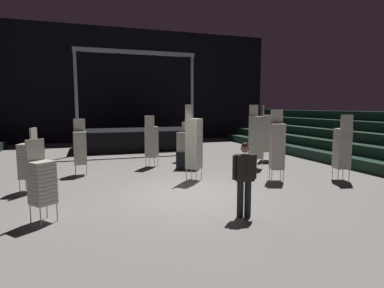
{
  "coord_description": "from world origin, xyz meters",
  "views": [
    {
      "loc": [
        -2.62,
        -8.36,
        2.49
      ],
      "look_at": [
        0.27,
        0.35,
        1.4
      ],
      "focal_mm": 29.56,
      "sensor_mm": 36.0,
      "label": 1
    }
  ],
  "objects_px": {
    "chair_stack_rear_left": "(28,160)",
    "chair_stack_front_right": "(42,181)",
    "stage_riser": "(134,138)",
    "chair_stack_aisle_left": "(80,147)",
    "man_with_tie": "(245,175)",
    "chair_stack_mid_centre": "(256,137)",
    "chair_stack_front_left": "(277,146)",
    "chair_stack_mid_left": "(342,148)",
    "chair_stack_rear_centre": "(152,141)",
    "chair_stack_aisle_right": "(183,142)",
    "chair_stack_mid_right": "(194,143)",
    "chair_stack_rear_right": "(267,133)",
    "equipment_road_case": "(188,160)"
  },
  "relations": [
    {
      "from": "chair_stack_aisle_right",
      "to": "chair_stack_rear_right",
      "type": "bearing_deg",
      "value": -141.29
    },
    {
      "from": "chair_stack_rear_centre",
      "to": "chair_stack_rear_right",
      "type": "bearing_deg",
      "value": 32.64
    },
    {
      "from": "chair_stack_rear_left",
      "to": "equipment_road_case",
      "type": "bearing_deg",
      "value": -57.72
    },
    {
      "from": "chair_stack_mid_centre",
      "to": "chair_stack_rear_centre",
      "type": "bearing_deg",
      "value": -30.5
    },
    {
      "from": "chair_stack_front_right",
      "to": "equipment_road_case",
      "type": "bearing_deg",
      "value": -174.34
    },
    {
      "from": "chair_stack_front_right",
      "to": "chair_stack_mid_right",
      "type": "bearing_deg",
      "value": 173.33
    },
    {
      "from": "chair_stack_mid_right",
      "to": "chair_stack_mid_centre",
      "type": "height_order",
      "value": "same"
    },
    {
      "from": "chair_stack_mid_right",
      "to": "chair_stack_rear_centre",
      "type": "distance_m",
      "value": 2.98
    },
    {
      "from": "chair_stack_rear_left",
      "to": "equipment_road_case",
      "type": "distance_m",
      "value": 5.78
    },
    {
      "from": "stage_riser",
      "to": "chair_stack_mid_centre",
      "type": "xyz_separation_m",
      "value": [
        3.81,
        -7.51,
        0.64
      ]
    },
    {
      "from": "chair_stack_mid_centre",
      "to": "chair_stack_mid_left",
      "type": "bearing_deg",
      "value": 113.53
    },
    {
      "from": "chair_stack_rear_left",
      "to": "chair_stack_front_right",
      "type": "bearing_deg",
      "value": -151.89
    },
    {
      "from": "chair_stack_mid_left",
      "to": "chair_stack_aisle_left",
      "type": "bearing_deg",
      "value": 170.76
    },
    {
      "from": "man_with_tie",
      "to": "chair_stack_front_left",
      "type": "xyz_separation_m",
      "value": [
        2.69,
        2.82,
        0.23
      ]
    },
    {
      "from": "chair_stack_rear_centre",
      "to": "chair_stack_aisle_right",
      "type": "relative_size",
      "value": 1.19
    },
    {
      "from": "equipment_road_case",
      "to": "chair_stack_mid_right",
      "type": "bearing_deg",
      "value": -102.25
    },
    {
      "from": "chair_stack_mid_left",
      "to": "chair_stack_mid_centre",
      "type": "relative_size",
      "value": 0.87
    },
    {
      "from": "chair_stack_front_left",
      "to": "chair_stack_front_right",
      "type": "height_order",
      "value": "chair_stack_front_left"
    },
    {
      "from": "man_with_tie",
      "to": "chair_stack_front_right",
      "type": "distance_m",
      "value": 4.4
    },
    {
      "from": "chair_stack_mid_left",
      "to": "chair_stack_mid_right",
      "type": "bearing_deg",
      "value": 175.99
    },
    {
      "from": "chair_stack_front_right",
      "to": "chair_stack_mid_right",
      "type": "xyz_separation_m",
      "value": [
        4.35,
        2.69,
        0.38
      ]
    },
    {
      "from": "chair_stack_mid_right",
      "to": "chair_stack_mid_left",
      "type": "bearing_deg",
      "value": 119.32
    },
    {
      "from": "stage_riser",
      "to": "equipment_road_case",
      "type": "relative_size",
      "value": 7.45
    },
    {
      "from": "chair_stack_mid_left",
      "to": "chair_stack_rear_left",
      "type": "relative_size",
      "value": 1.18
    },
    {
      "from": "chair_stack_mid_left",
      "to": "chair_stack_rear_right",
      "type": "relative_size",
      "value": 0.87
    },
    {
      "from": "chair_stack_front_left",
      "to": "chair_stack_aisle_left",
      "type": "relative_size",
      "value": 1.17
    },
    {
      "from": "chair_stack_mid_centre",
      "to": "chair_stack_rear_left",
      "type": "height_order",
      "value": "chair_stack_mid_centre"
    },
    {
      "from": "man_with_tie",
      "to": "chair_stack_mid_centre",
      "type": "distance_m",
      "value": 5.9
    },
    {
      "from": "stage_riser",
      "to": "man_with_tie",
      "type": "relative_size",
      "value": 3.93
    },
    {
      "from": "chair_stack_rear_left",
      "to": "stage_riser",
      "type": "bearing_deg",
      "value": -12.39
    },
    {
      "from": "chair_stack_front_left",
      "to": "chair_stack_front_right",
      "type": "distance_m",
      "value": 7.17
    },
    {
      "from": "stage_riser",
      "to": "equipment_road_case",
      "type": "height_order",
      "value": "stage_riser"
    },
    {
      "from": "man_with_tie",
      "to": "chair_stack_aisle_left",
      "type": "relative_size",
      "value": 0.83
    },
    {
      "from": "stage_riser",
      "to": "chair_stack_rear_centre",
      "type": "height_order",
      "value": "stage_riser"
    },
    {
      "from": "chair_stack_rear_left",
      "to": "chair_stack_aisle_left",
      "type": "height_order",
      "value": "chair_stack_aisle_left"
    },
    {
      "from": "chair_stack_rear_centre",
      "to": "chair_stack_aisle_right",
      "type": "xyz_separation_m",
      "value": [
        1.64,
        0.89,
        -0.17
      ]
    },
    {
      "from": "man_with_tie",
      "to": "chair_stack_rear_centre",
      "type": "relative_size",
      "value": 0.8
    },
    {
      "from": "stage_riser",
      "to": "chair_stack_front_right",
      "type": "bearing_deg",
      "value": -107.45
    },
    {
      "from": "man_with_tie",
      "to": "chair_stack_rear_centre",
      "type": "height_order",
      "value": "chair_stack_rear_centre"
    },
    {
      "from": "chair_stack_rear_left",
      "to": "chair_stack_rear_centre",
      "type": "distance_m",
      "value": 4.97
    },
    {
      "from": "chair_stack_aisle_left",
      "to": "chair_stack_front_left",
      "type": "bearing_deg",
      "value": 153.5
    },
    {
      "from": "stage_riser",
      "to": "chair_stack_mid_centre",
      "type": "relative_size",
      "value": 2.62
    },
    {
      "from": "stage_riser",
      "to": "chair_stack_front_right",
      "type": "distance_m",
      "value": 11.96
    },
    {
      "from": "chair_stack_mid_right",
      "to": "equipment_road_case",
      "type": "bearing_deg",
      "value": -144.7
    },
    {
      "from": "chair_stack_mid_left",
      "to": "chair_stack_aisle_left",
      "type": "distance_m",
      "value": 9.17
    },
    {
      "from": "stage_riser",
      "to": "chair_stack_rear_right",
      "type": "bearing_deg",
      "value": -48.54
    },
    {
      "from": "chair_stack_rear_right",
      "to": "chair_stack_aisle_left",
      "type": "xyz_separation_m",
      "value": [
        -8.16,
        -0.67,
        -0.25
      ]
    },
    {
      "from": "chair_stack_front_left",
      "to": "chair_stack_rear_centre",
      "type": "xyz_separation_m",
      "value": [
        -3.49,
        3.81,
        -0.13
      ]
    },
    {
      "from": "chair_stack_front_left",
      "to": "equipment_road_case",
      "type": "relative_size",
      "value": 2.66
    },
    {
      "from": "stage_riser",
      "to": "chair_stack_mid_left",
      "type": "bearing_deg",
      "value": -61.81
    }
  ]
}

